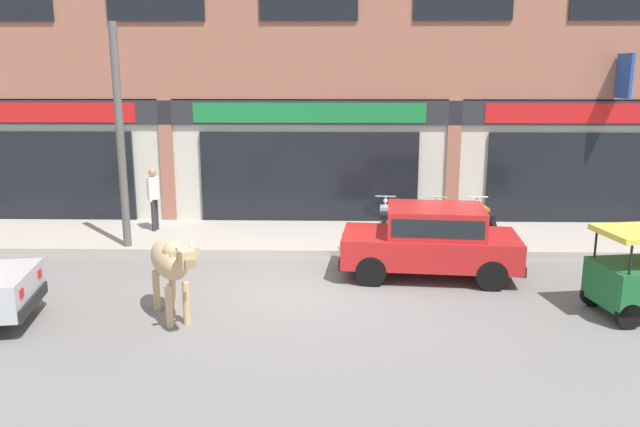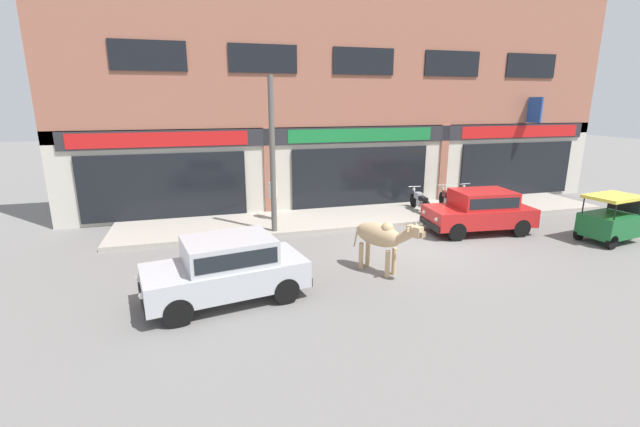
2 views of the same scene
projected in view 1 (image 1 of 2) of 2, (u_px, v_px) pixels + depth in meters
The scene contains 10 objects.
ground_plane at pixel (299, 289), 12.01m from camera, with size 90.00×90.00×0.00m, color slate.
sidewalk at pixel (307, 237), 15.61m from camera, with size 19.00×3.02×0.14m, color #A8A093.
shop_building at pixel (309, 49), 16.32m from camera, with size 23.00×1.40×9.78m.
cow at pixel (171, 262), 10.36m from camera, with size 1.29×1.94×1.61m.
car_0 at pixel (432, 238), 12.60m from camera, with size 3.72×1.92×1.46m.
motorcycle_0 at pixel (385, 220), 15.40m from camera, with size 0.52×1.81×0.88m.
motorcycle_1 at pixel (434, 220), 15.33m from camera, with size 0.67×1.79×0.88m.
motorcycle_2 at pixel (484, 221), 15.30m from camera, with size 0.52×1.81×0.88m.
pedestrian at pixel (154, 192), 15.75m from camera, with size 0.32×0.50×1.60m.
utility_pole at pixel (120, 138), 13.96m from camera, with size 0.18×0.18×5.02m, color #595651.
Camera 1 is at (0.68, -11.38, 4.07)m, focal length 35.00 mm.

